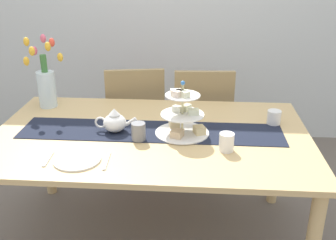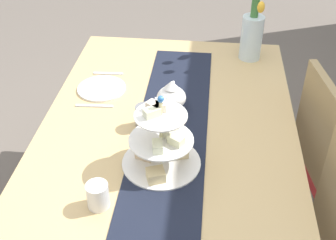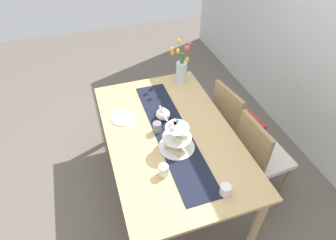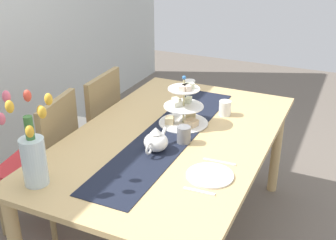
% 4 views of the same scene
% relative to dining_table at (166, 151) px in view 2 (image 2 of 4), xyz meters
% --- Properties ---
extents(dining_table, '(1.77, 1.08, 0.73)m').
position_rel_dining_table_xyz_m(dining_table, '(0.00, 0.00, 0.00)').
color(dining_table, tan).
rests_on(dining_table, ground_plane).
extents(chair_left, '(0.48, 0.48, 0.91)m').
position_rel_dining_table_xyz_m(chair_left, '(-0.21, 0.77, -0.14)').
color(chair_left, '#9C8254').
rests_on(chair_left, ground_plane).
extents(table_runner, '(1.48, 0.30, 0.00)m').
position_rel_dining_table_xyz_m(table_runner, '(0.00, 0.02, 0.09)').
color(table_runner, black).
rests_on(table_runner, dining_table).
extents(tiered_cake_stand, '(0.30, 0.30, 0.30)m').
position_rel_dining_table_xyz_m(tiered_cake_stand, '(0.18, -0.00, 0.18)').
color(tiered_cake_stand, beige).
rests_on(tiered_cake_stand, table_runner).
extents(teapot, '(0.24, 0.13, 0.14)m').
position_rel_dining_table_xyz_m(teapot, '(-0.20, 0.00, 0.15)').
color(teapot, white).
rests_on(teapot, table_runner).
extents(tulip_vase, '(0.23, 0.23, 0.46)m').
position_rel_dining_table_xyz_m(tulip_vase, '(-0.72, 0.37, 0.25)').
color(tulip_vase, silver).
rests_on(tulip_vase, dining_table).
extents(dinner_plate_left, '(0.23, 0.23, 0.01)m').
position_rel_dining_table_xyz_m(dinner_plate_left, '(-0.32, -0.35, 0.09)').
color(dinner_plate_left, white).
rests_on(dinner_plate_left, dining_table).
extents(fork_left, '(0.02, 0.15, 0.01)m').
position_rel_dining_table_xyz_m(fork_left, '(-0.47, -0.35, 0.09)').
color(fork_left, silver).
rests_on(fork_left, dining_table).
extents(knife_left, '(0.02, 0.17, 0.01)m').
position_rel_dining_table_xyz_m(knife_left, '(-0.18, -0.35, 0.09)').
color(knife_left, silver).
rests_on(knife_left, dining_table).
extents(mug_grey, '(0.08, 0.08, 0.09)m').
position_rel_dining_table_xyz_m(mug_grey, '(-0.05, -0.10, 0.14)').
color(mug_grey, slate).
rests_on(mug_grey, table_runner).
extents(mug_white_text, '(0.08, 0.08, 0.09)m').
position_rel_dining_table_xyz_m(mug_white_text, '(0.41, -0.19, 0.13)').
color(mug_white_text, white).
rests_on(mug_white_text, dining_table).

